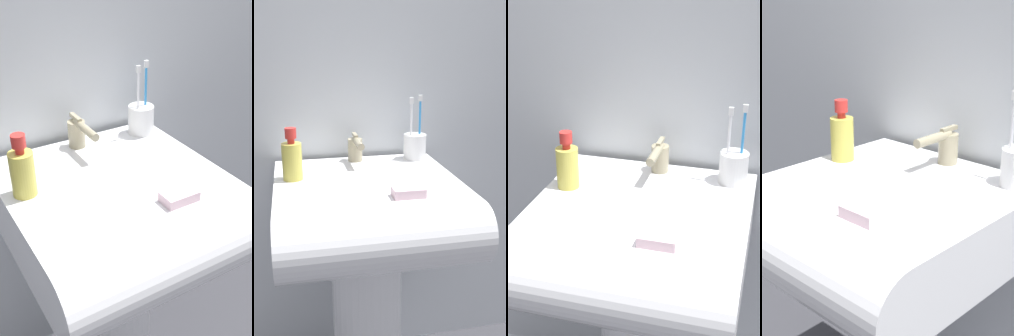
{
  "view_description": "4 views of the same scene",
  "coord_description": "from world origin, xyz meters",
  "views": [
    {
      "loc": [
        -0.43,
        -0.78,
        1.34
      ],
      "look_at": [
        0.04,
        -0.01,
        0.82
      ],
      "focal_mm": 45.0,
      "sensor_mm": 36.0,
      "label": 1
    },
    {
      "loc": [
        -0.21,
        -1.15,
        1.18
      ],
      "look_at": [
        0.04,
        -0.02,
        0.83
      ],
      "focal_mm": 45.0,
      "sensor_mm": 36.0,
      "label": 2
    },
    {
      "loc": [
        0.28,
        -1.07,
        1.4
      ],
      "look_at": [
        -0.03,
        0.02,
        0.88
      ],
      "focal_mm": 55.0,
      "sensor_mm": 36.0,
      "label": 3
    },
    {
      "loc": [
        0.71,
        -0.77,
        1.21
      ],
      "look_at": [
        -0.02,
        0.01,
        0.83
      ],
      "focal_mm": 55.0,
      "sensor_mm": 36.0,
      "label": 4
    }
  ],
  "objects": [
    {
      "name": "soap_bottle",
      "position": [
        -0.21,
        0.04,
        0.86
      ],
      "size": [
        0.06,
        0.06,
        0.15
      ],
      "color": "gold",
      "rests_on": "sink_basin"
    },
    {
      "name": "toothbrush_cup",
      "position": [
        0.2,
        0.18,
        0.84
      ],
      "size": [
        0.08,
        0.08,
        0.21
      ],
      "color": "white",
      "rests_on": "sink_basin"
    },
    {
      "name": "bar_soap",
      "position": [
        0.08,
        -0.17,
        0.81
      ],
      "size": [
        0.08,
        0.05,
        0.02
      ],
      "primitive_type": "cube",
      "color": "silver",
      "rests_on": "sink_basin"
    },
    {
      "name": "faucet",
      "position": [
        -0.0,
        0.18,
        0.84
      ],
      "size": [
        0.05,
        0.15,
        0.09
      ],
      "color": "tan",
      "rests_on": "sink_basin"
    },
    {
      "name": "sink_pedestal",
      "position": [
        0.0,
        0.0,
        0.32
      ],
      "size": [
        0.22,
        0.22,
        0.64
      ],
      "primitive_type": "cylinder",
      "color": "white",
      "rests_on": "ground"
    },
    {
      "name": "sink_basin",
      "position": [
        0.0,
        -0.06,
        0.72
      ],
      "size": [
        0.52,
        0.56,
        0.16
      ],
      "color": "white",
      "rests_on": "sink_pedestal"
    }
  ]
}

